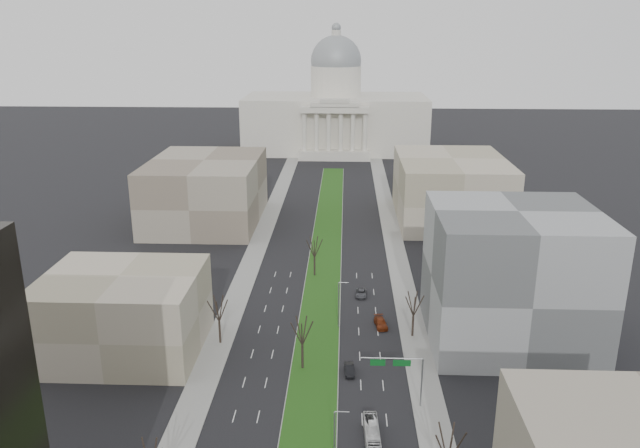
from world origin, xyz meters
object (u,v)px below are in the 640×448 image
(car_red, at_px, (381,323))
(box_van, at_px, (372,434))
(car_black, at_px, (349,369))
(car_grey_far, at_px, (361,293))

(car_red, bearing_deg, box_van, -102.94)
(car_black, distance_m, box_van, 17.48)
(car_grey_far, distance_m, box_van, 47.73)
(box_van, bearing_deg, car_black, 97.69)
(car_black, relative_size, box_van, 0.51)
(car_black, height_order, car_grey_far, car_black)
(car_black, xyz_separation_m, car_grey_far, (2.58, 30.52, -0.05))
(car_red, bearing_deg, car_grey_far, 95.74)
(box_van, bearing_deg, car_red, 82.90)
(car_grey_far, bearing_deg, car_red, -73.41)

